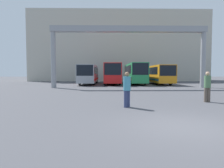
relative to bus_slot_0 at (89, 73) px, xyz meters
name	(u,v)px	position (x,y,z in m)	size (l,w,h in m)	color
ground_plane	(185,127)	(5.69, -26.77, -1.74)	(200.00, 200.00, 0.00)	#47474C
building_backdrop	(118,49)	(5.69, 16.19, 6.08)	(40.14, 12.00, 15.63)	#B7B2A3
overhead_gantry	(129,39)	(5.69, -8.78, 4.20)	(18.92, 0.80, 7.46)	gray
bus_slot_0	(89,73)	(0.00, 0.00, 0.00)	(2.51, 12.11, 3.01)	#999EA5
bus_slot_1	(112,73)	(3.79, -0.58, 0.13)	(2.55, 10.94, 3.25)	red
bus_slot_2	(135,73)	(7.59, -0.33, 0.15)	(2.45, 11.46, 3.28)	#268C4C
bus_slot_3	(158,74)	(11.38, -0.68, -0.02)	(2.54, 10.76, 2.97)	orange
pedestrian_near_right	(127,89)	(4.15, -22.90, -0.76)	(0.38, 0.38, 1.84)	navy
pedestrian_mid_right	(207,86)	(9.24, -21.16, -0.75)	(0.39, 0.39, 1.86)	brown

